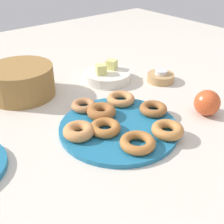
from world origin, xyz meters
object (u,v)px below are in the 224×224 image
at_px(donut_4, 138,143).
at_px(candle_holder, 161,78).
at_px(donut_plate, 119,127).
at_px(tealight, 161,72).
at_px(donut_2, 84,105).
at_px(donut_6, 167,130).
at_px(donut_5, 121,99).
at_px(donut_7, 79,131).
at_px(donut_0, 106,128).
at_px(fruit_bowl, 108,76).
at_px(donut_1, 101,112).
at_px(melon_chunk_left, 101,69).
at_px(melon_chunk_right, 112,64).
at_px(apple, 207,103).
at_px(donut_3, 153,109).
at_px(basket, 21,81).

height_order(donut_4, candle_holder, donut_4).
distance_m(donut_plate, tealight, 0.37).
distance_m(donut_2, donut_6, 0.27).
distance_m(donut_5, donut_7, 0.22).
relative_size(donut_plate, tealight, 7.39).
xyz_separation_m(donut_0, fruit_bowl, (0.23, 0.28, -0.01)).
relative_size(donut_7, tealight, 1.85).
relative_size(donut_4, fruit_bowl, 0.53).
bearing_deg(donut_1, candle_holder, 12.98).
bearing_deg(donut_1, donut_2, 103.37).
height_order(donut_4, melon_chunk_left, melon_chunk_left).
bearing_deg(melon_chunk_right, apple, -82.65).
bearing_deg(tealight, donut_4, -144.72).
bearing_deg(melon_chunk_right, fruit_bowl, -156.80).
xyz_separation_m(melon_chunk_right, apple, (0.05, -0.40, -0.01)).
xyz_separation_m(donut_0, donut_1, (0.04, 0.07, 0.00)).
xyz_separation_m(donut_3, melon_chunk_left, (0.02, 0.29, 0.03)).
xyz_separation_m(donut_2, tealight, (0.36, 0.01, 0.01)).
height_order(donut_1, basket, basket).
height_order(donut_6, melon_chunk_left, melon_chunk_left).
bearing_deg(melon_chunk_left, donut_6, -100.94).
bearing_deg(fruit_bowl, donut_plate, -122.84).
bearing_deg(donut_5, donut_3, -71.90).
relative_size(donut_0, apple, 1.07).
xyz_separation_m(donut_2, melon_chunk_right, (0.24, 0.15, 0.03)).
bearing_deg(apple, tealight, 74.38).
xyz_separation_m(donut_7, fruit_bowl, (0.30, 0.25, -0.01)).
distance_m(donut_4, donut_5, 0.24).
bearing_deg(melon_chunk_left, melon_chunk_right, 12.09).
bearing_deg(donut_2, fruit_bowl, 34.61).
distance_m(donut_7, candle_holder, 0.46).
bearing_deg(donut_3, tealight, 37.82).
xyz_separation_m(donut_1, melon_chunk_right, (0.22, 0.22, 0.02)).
distance_m(donut_0, fruit_bowl, 0.36).
relative_size(donut_3, tealight, 1.84).
xyz_separation_m(donut_0, basket, (-0.07, 0.37, 0.03)).
bearing_deg(basket, donut_6, -68.19).
relative_size(donut_7, candle_holder, 0.83).
bearing_deg(donut_6, donut_5, 85.43).
xyz_separation_m(donut_plate, apple, (0.26, -0.10, 0.03)).
xyz_separation_m(donut_0, donut_7, (-0.07, 0.03, 0.00)).
bearing_deg(donut_1, donut_4, -96.14).
height_order(donut_plate, donut_4, donut_4).
bearing_deg(donut_6, fruit_bowl, 74.89).
bearing_deg(donut_5, donut_6, -94.57).
distance_m(donut_6, apple, 0.19).
height_order(donut_plate, donut_3, donut_3).
xyz_separation_m(donut_3, basket, (-0.25, 0.38, 0.03)).
bearing_deg(donut_6, candle_holder, 45.54).
relative_size(donut_4, candle_holder, 0.90).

